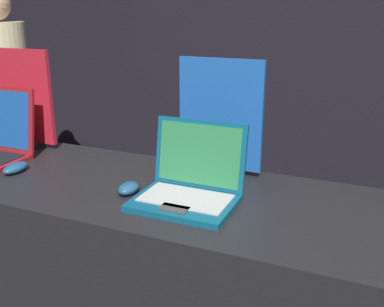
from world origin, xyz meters
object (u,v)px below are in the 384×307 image
(mouse_front, at_px, (16,168))
(mouse_middle, at_px, (129,188))
(promo_stand_front, at_px, (18,100))
(promo_stand_middle, at_px, (220,120))
(laptop_middle, at_px, (190,183))
(person_bystander, at_px, (8,123))

(mouse_front, distance_m, mouse_middle, 0.51)
(mouse_front, relative_size, promo_stand_front, 0.27)
(mouse_front, height_order, promo_stand_middle, promo_stand_middle)
(laptop_middle, distance_m, mouse_middle, 0.22)
(mouse_front, xyz_separation_m, laptop_middle, (0.73, 0.03, 0.04))
(promo_stand_middle, relative_size, person_bystander, 0.26)
(mouse_middle, xyz_separation_m, person_bystander, (-1.35, 0.80, -0.10))
(mouse_front, bearing_deg, promo_stand_front, 129.13)
(promo_stand_middle, bearing_deg, promo_stand_front, -178.64)
(mouse_front, distance_m, laptop_middle, 0.73)
(mouse_front, xyz_separation_m, mouse_middle, (0.51, -0.00, 0.00))
(laptop_middle, distance_m, promo_stand_middle, 0.32)
(laptop_middle, relative_size, mouse_middle, 3.45)
(promo_stand_front, distance_m, mouse_middle, 0.83)
(laptop_middle, height_order, person_bystander, person_bystander)
(mouse_middle, xyz_separation_m, promo_stand_middle, (0.22, 0.32, 0.19))
(mouse_middle, height_order, promo_stand_middle, promo_stand_middle)
(promo_stand_front, distance_m, laptop_middle, 1.01)
(promo_stand_front, xyz_separation_m, promo_stand_middle, (0.97, 0.02, -0.00))
(promo_stand_front, distance_m, promo_stand_middle, 0.97)
(promo_stand_front, height_order, person_bystander, person_bystander)
(promo_stand_front, height_order, laptop_middle, promo_stand_front)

